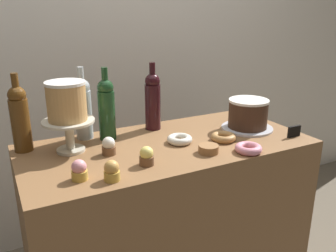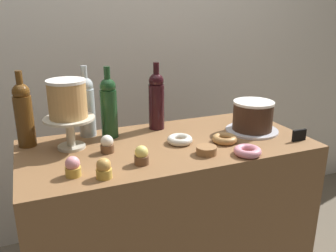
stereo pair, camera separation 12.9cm
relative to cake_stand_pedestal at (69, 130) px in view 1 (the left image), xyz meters
The scene contains 19 objects.
back_wall 0.92m from the cake_stand_pedestal, 62.43° to the left, with size 6.00×0.05×2.60m.
display_counter 0.68m from the cake_stand_pedestal, 14.71° to the right, with size 1.26×0.59×0.90m.
cake_stand_pedestal is the anchor object (origin of this frame).
white_layer_cake 0.12m from the cake_stand_pedestal, 90.00° to the right, with size 0.16×0.16×0.16m.
silver_serving_platter 0.85m from the cake_stand_pedestal, ahead, with size 0.25×0.25×0.01m.
chocolate_round_cake 0.84m from the cake_stand_pedestal, ahead, with size 0.19×0.19×0.14m.
wine_bottle_dark_red 0.44m from the cake_stand_pedestal, 14.03° to the left, with size 0.08×0.08×0.33m.
wine_bottle_green 0.21m from the cake_stand_pedestal, 21.60° to the left, with size 0.08×0.08×0.33m.
wine_bottle_clear 0.17m from the cake_stand_pedestal, 54.03° to the left, with size 0.08×0.08×0.33m.
wine_bottle_amber 0.21m from the cake_stand_pedestal, 150.24° to the left, with size 0.08×0.08×0.33m.
cupcake_strawberry 0.28m from the cake_stand_pedestal, 96.47° to the right, with size 0.06×0.06×0.07m.
cupcake_lemon 0.36m from the cake_stand_pedestal, 50.10° to the right, with size 0.06×0.06×0.07m.
cupcake_vanilla 0.18m from the cake_stand_pedestal, 38.51° to the right, with size 0.06×0.06×0.07m.
cupcake_caramel 0.34m from the cake_stand_pedestal, 78.56° to the right, with size 0.06×0.06×0.07m.
donut_sugar 0.47m from the cake_stand_pedestal, 15.37° to the right, with size 0.11×0.11×0.03m.
donut_pink 0.74m from the cake_stand_pedestal, 28.10° to the right, with size 0.11×0.11×0.03m.
donut_maple 0.67m from the cake_stand_pedestal, 16.51° to the right, with size 0.11×0.11×0.03m.
cookie_stack 0.58m from the cake_stand_pedestal, 29.04° to the right, with size 0.08×0.08×0.03m.
price_sign_chalkboard 1.00m from the cake_stand_pedestal, 17.31° to the right, with size 0.07×0.01×0.05m.
Camera 1 is at (-0.67, -1.29, 1.47)m, focal length 37.90 mm.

